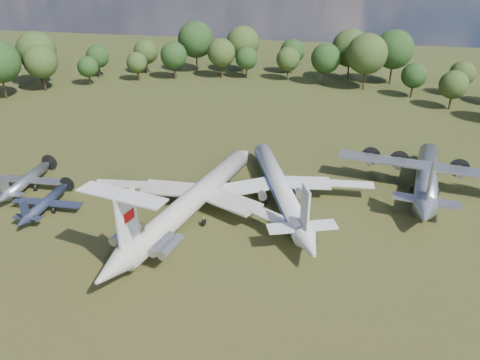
% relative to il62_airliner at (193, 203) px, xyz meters
% --- Properties ---
extents(ground, '(300.00, 300.00, 0.00)m').
position_rel_il62_airliner_xyz_m(ground, '(-0.68, 3.87, -2.22)').
color(ground, '#223E14').
rests_on(ground, ground).
extents(il62_airliner, '(43.57, 51.63, 4.45)m').
position_rel_il62_airliner_xyz_m(il62_airliner, '(0.00, 0.00, 0.00)').
color(il62_airliner, beige).
rests_on(il62_airliner, ground).
extents(tu104_jet, '(42.73, 48.70, 4.06)m').
position_rel_il62_airliner_xyz_m(tu104_jet, '(11.91, 7.33, -0.19)').
color(tu104_jet, silver).
rests_on(tu104_jet, ground).
extents(an12_transport, '(34.08, 36.95, 4.31)m').
position_rel_il62_airliner_xyz_m(an12_transport, '(35.06, 15.93, -0.07)').
color(an12_transport, '#9B9DA3').
rests_on(an12_transport, ground).
extents(small_prop_west, '(11.40, 15.25, 2.18)m').
position_rel_il62_airliner_xyz_m(small_prop_west, '(-22.51, -3.44, -1.13)').
color(small_prop_west, black).
rests_on(small_prop_west, ground).
extents(small_prop_northwest, '(13.62, 17.83, 2.50)m').
position_rel_il62_airliner_xyz_m(small_prop_northwest, '(-29.79, 2.57, -0.98)').
color(small_prop_northwest, '#A4A7AC').
rests_on(small_prop_northwest, ground).
extents(person_on_il62, '(0.63, 0.46, 1.59)m').
position_rel_il62_airliner_xyz_m(person_on_il62, '(-2.59, -12.19, 3.02)').
color(person_on_il62, brown).
rests_on(person_on_il62, il62_airliner).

